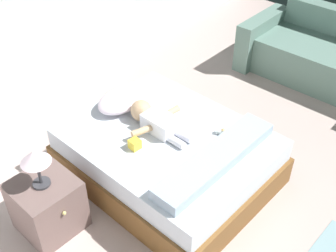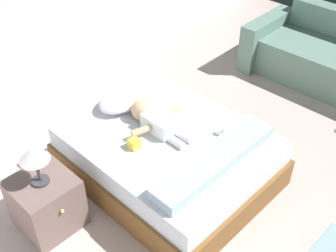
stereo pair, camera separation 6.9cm
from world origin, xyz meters
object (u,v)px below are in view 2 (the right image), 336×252
(pillow, at_px, (124,99))
(lamp, at_px, (34,156))
(nightstand, at_px, (47,203))
(bed, at_px, (168,156))
(toy_block, at_px, (134,144))
(toothbrush, at_px, (159,111))
(baby_bottle, at_px, (223,133))
(baby, at_px, (155,119))

(pillow, height_order, lamp, lamp)
(nightstand, xyz_separation_m, lamp, (-0.00, 0.00, 0.49))
(pillow, bearing_deg, nightstand, -164.94)
(bed, bearing_deg, lamp, 164.16)
(pillow, bearing_deg, toy_block, -123.01)
(toothbrush, bearing_deg, baby_bottle, -78.02)
(baby, xyz_separation_m, baby_bottle, (0.31, -0.50, -0.05))
(toothbrush, bearing_deg, nightstand, 179.82)
(nightstand, relative_size, toy_block, 5.39)
(toothbrush, height_order, lamp, lamp)
(baby, height_order, toothbrush, baby)
(toothbrush, bearing_deg, bed, -122.63)
(pillow, xyz_separation_m, toy_block, (-0.32, -0.50, -0.04))
(pillow, distance_m, baby_bottle, 0.97)
(nightstand, distance_m, lamp, 0.49)
(bed, distance_m, toothbrush, 0.43)
(pillow, relative_size, toothbrush, 3.96)
(lamp, height_order, baby_bottle, lamp)
(toothbrush, xyz_separation_m, nightstand, (-1.23, 0.00, -0.24))
(toy_block, distance_m, baby_bottle, 0.75)
(pillow, distance_m, toothbrush, 0.34)
(bed, bearing_deg, baby, 87.72)
(toothbrush, height_order, nightstand, toothbrush)
(baby, bearing_deg, nightstand, 172.98)
(pillow, xyz_separation_m, toothbrush, (0.16, -0.29, -0.07))
(nightstand, bearing_deg, toothbrush, -0.18)
(baby, relative_size, nightstand, 1.32)
(bed, distance_m, toy_block, 0.42)
(baby, relative_size, baby_bottle, 5.38)
(toothbrush, bearing_deg, toy_block, -157.07)
(bed, xyz_separation_m, nightstand, (-1.05, 0.30, 0.01))
(nightstand, bearing_deg, pillow, 15.06)
(pillow, bearing_deg, lamp, -164.94)
(pillow, relative_size, toy_block, 5.74)
(lamp, relative_size, toy_block, 3.68)
(baby, bearing_deg, bed, -92.28)
(bed, relative_size, toothbrush, 13.25)
(baby, relative_size, toothbrush, 4.91)
(lamp, xyz_separation_m, toy_block, (0.75, -0.21, -0.22))
(toothbrush, xyz_separation_m, lamp, (-1.23, 0.00, 0.25))
(baby, distance_m, nightstand, 1.10)
(bed, relative_size, baby, 2.70)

